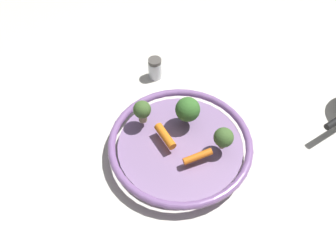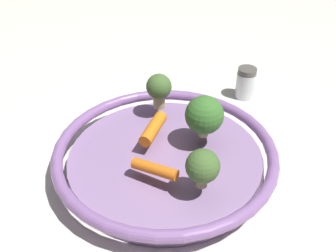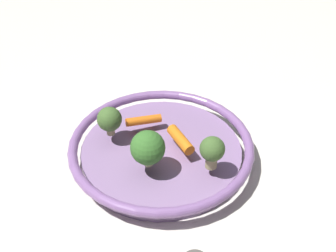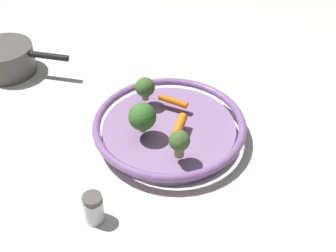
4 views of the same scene
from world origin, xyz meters
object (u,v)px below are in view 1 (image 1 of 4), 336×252
object	(u,v)px
broccoli_floret_edge	(224,138)
broccoli_floret_mid	(142,110)
baby_carrot_back	(165,136)
salt_shaker	(155,68)
broccoli_floret_large	(188,110)
baby_carrot_left	(198,156)
serving_bowl	(180,146)

from	to	relation	value
broccoli_floret_edge	broccoli_floret_mid	distance (m)	0.20
baby_carrot_back	salt_shaker	distance (m)	0.25
broccoli_floret_edge	broccoli_floret_large	bearing A→B (deg)	43.23
baby_carrot_left	salt_shaker	bearing A→B (deg)	16.71
baby_carrot_back	salt_shaker	bearing A→B (deg)	5.06
broccoli_floret_edge	serving_bowl	bearing A→B (deg)	78.94
baby_carrot_back	salt_shaker	world-z (taller)	baby_carrot_back
baby_carrot_back	broccoli_floret_edge	bearing A→B (deg)	-100.76
serving_bowl	baby_carrot_back	distance (m)	0.05
salt_shaker	broccoli_floret_large	bearing A→B (deg)	-158.95
salt_shaker	baby_carrot_left	bearing A→B (deg)	-163.29
baby_carrot_left	broccoli_floret_edge	distance (m)	0.07
baby_carrot_back	broccoli_floret_large	world-z (taller)	broccoli_floret_large
baby_carrot_back	broccoli_floret_edge	distance (m)	0.13
serving_bowl	broccoli_floret_edge	xyz separation A→B (m)	(-0.02, -0.09, 0.05)
baby_carrot_left	serving_bowl	bearing A→B (deg)	35.39
serving_bowl	baby_carrot_left	world-z (taller)	baby_carrot_left
salt_shaker	broccoli_floret_edge	bearing A→B (deg)	-151.45
broccoli_floret_large	salt_shaker	size ratio (longest dim) A/B	1.08
baby_carrot_back	broccoli_floret_large	bearing A→B (deg)	-44.31
baby_carrot_left	salt_shaker	world-z (taller)	baby_carrot_left
serving_bowl	broccoli_floret_large	bearing A→B (deg)	-17.12
broccoli_floret_large	salt_shaker	xyz separation A→B (m)	(0.20, 0.08, -0.05)
baby_carrot_back	broccoli_floret_mid	size ratio (longest dim) A/B	1.13
broccoli_floret_mid	salt_shaker	bearing A→B (deg)	-8.61
baby_carrot_left	broccoli_floret_edge	size ratio (longest dim) A/B	1.20
serving_bowl	salt_shaker	xyz separation A→B (m)	(0.26, 0.06, 0.01)
serving_bowl	salt_shaker	world-z (taller)	salt_shaker
broccoli_floret_mid	salt_shaker	world-z (taller)	broccoli_floret_mid
broccoli_floret_edge	broccoli_floret_mid	xyz separation A→B (m)	(0.08, 0.18, 0.00)
baby_carrot_left	broccoli_floret_edge	bearing A→B (deg)	-61.53
baby_carrot_left	broccoli_floret_mid	xyz separation A→B (m)	(0.11, 0.12, 0.03)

